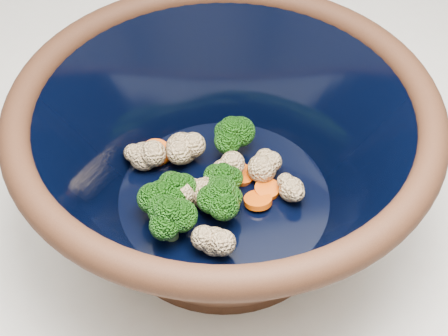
% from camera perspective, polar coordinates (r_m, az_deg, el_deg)
% --- Properties ---
extents(mixing_bowl, '(0.42, 0.42, 0.17)m').
position_cam_1_polar(mixing_bowl, '(0.59, 0.00, 1.08)').
color(mixing_bowl, black).
rests_on(mixing_bowl, counter).
extents(vegetable_pile, '(0.16, 0.16, 0.05)m').
position_cam_1_polar(vegetable_pile, '(0.61, -2.06, -1.24)').
color(vegetable_pile, '#608442').
rests_on(vegetable_pile, mixing_bowl).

